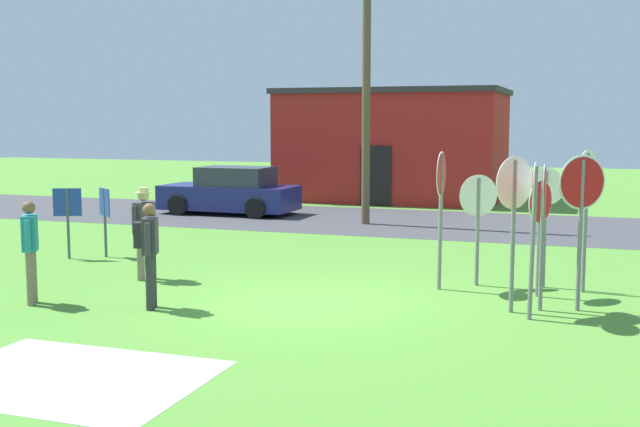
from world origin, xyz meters
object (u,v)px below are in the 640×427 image
stop_sign_low_front (586,198)px  info_panel_middle (68,211)px  stop_sign_rear_right (540,217)px  info_panel_leftmost (105,210)px  person_in_teal (30,246)px  stop_sign_rear_left (441,195)px  stop_sign_far_back (514,205)px  stop_sign_leaning_right (478,210)px  stop_sign_leaning_left (581,204)px  person_on_left (149,248)px  utility_pole (366,63)px  stop_sign_center_cluster (543,211)px  person_holding_notes (144,228)px  stop_sign_tallest (545,207)px  parked_car_on_street (231,192)px  stop_sign_nearest (533,212)px

stop_sign_low_front → info_panel_middle: (-10.59, -0.09, -0.60)m
stop_sign_rear_right → info_panel_leftmost: bearing=174.0°
stop_sign_low_front → person_in_teal: 9.36m
stop_sign_rear_right → info_panel_leftmost: (-9.22, 0.96, -0.33)m
stop_sign_rear_left → person_in_teal: 6.95m
stop_sign_far_back → stop_sign_rear_left: bearing=136.1°
stop_sign_leaning_right → stop_sign_leaning_left: size_ratio=0.82×
person_on_left → info_panel_middle: (-4.10, 3.45, 0.07)m
info_panel_leftmost → stop_sign_low_front: bearing=-1.9°
utility_pole → stop_sign_center_cluster: utility_pole is taller
person_holding_notes → stop_sign_tallest: bearing=13.5°
stop_sign_low_front → info_panel_middle: stop_sign_low_front is taller
stop_sign_rear_left → stop_sign_leaning_right: bearing=44.6°
person_holding_notes → person_on_left: bearing=-56.8°
stop_sign_rear_right → stop_sign_center_cluster: (0.11, -1.00, 0.23)m
stop_sign_far_back → person_on_left: bearing=-163.3°
utility_pole → stop_sign_tallest: bearing=-53.8°
stop_sign_low_front → person_on_left: 7.42m
parked_car_on_street → stop_sign_leaning_left: (10.78, -9.97, 1.01)m
stop_sign_far_back → info_panel_leftmost: bearing=165.9°
info_panel_middle → stop_sign_low_front: bearing=0.5°
stop_sign_leaning_right → stop_sign_nearest: stop_sign_nearest is taller
stop_sign_tallest → stop_sign_leaning_left: size_ratio=0.88×
stop_sign_tallest → person_in_teal: stop_sign_tallest is taller
person_on_left → info_panel_leftmost: bearing=131.6°
person_holding_notes → info_panel_middle: (-2.78, 1.44, 0.06)m
info_panel_leftmost → stop_sign_leaning_right: bearing=-2.6°
stop_sign_leaning_right → stop_sign_tallest: stop_sign_tallest is taller
stop_sign_tallest → stop_sign_leaning_right: bearing=-169.5°
stop_sign_low_front → stop_sign_leaning_right: stop_sign_low_front is taller
stop_sign_center_cluster → stop_sign_tallest: bearing=92.4°
parked_car_on_street → stop_sign_low_front: stop_sign_low_front is taller
stop_sign_nearest → info_panel_middle: 10.13m
utility_pole → person_holding_notes: utility_pole is taller
stop_sign_nearest → person_in_teal: bearing=-168.3°
stop_sign_leaning_left → person_in_teal: size_ratio=1.45×
info_panel_middle → stop_sign_rear_left: bearing=-3.5°
utility_pole → stop_sign_leaning_left: (6.04, -9.03, -2.87)m
stop_sign_nearest → person_on_left: stop_sign_nearest is taller
stop_sign_low_front → stop_sign_center_cluster: (-0.61, -1.63, -0.06)m
stop_sign_tallest → person_in_teal: 8.81m
stop_sign_rear_right → info_panel_middle: stop_sign_rear_right is taller
stop_sign_rear_right → stop_sign_rear_left: bearing=178.7°
stop_sign_center_cluster → person_in_teal: bearing=-164.0°
stop_sign_center_cluster → stop_sign_rear_left: 2.08m
stop_sign_low_front → person_in_teal: (-8.48, -3.89, -0.70)m
stop_sign_rear_left → stop_sign_far_back: size_ratio=1.00×
stop_sign_tallest → stop_sign_far_back: (-0.35, -2.09, 0.24)m
person_in_teal → info_panel_middle: bearing=119.0°
stop_sign_tallest → info_panel_middle: size_ratio=1.41×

